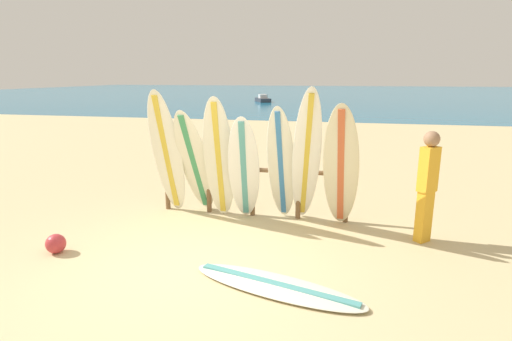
{
  "coord_description": "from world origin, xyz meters",
  "views": [
    {
      "loc": [
        1.91,
        -4.57,
        2.53
      ],
      "look_at": [
        0.35,
        2.6,
        0.78
      ],
      "focal_mm": 28.08,
      "sensor_mm": 36.0,
      "label": 1
    }
  ],
  "objects_px": {
    "surfboard_leaning_far_left": "(167,154)",
    "beachgoer_standing": "(427,182)",
    "small_boat_offshore": "(263,99)",
    "surfboard_leaning_left": "(195,163)",
    "surfboard_leaning_right": "(306,159)",
    "surfboard_leaning_center_left": "(219,160)",
    "beach_ball": "(56,244)",
    "surfboard_lying_on_sand": "(276,286)",
    "surfboard_leaning_far_right": "(341,168)",
    "surfboard_leaning_center": "(244,170)",
    "surfboard_leaning_center_right": "(281,165)",
    "surfboard_rack": "(252,182)"
  },
  "relations": [
    {
      "from": "beach_ball",
      "to": "surfboard_rack",
      "type": "bearing_deg",
      "value": 42.1
    },
    {
      "from": "surfboard_leaning_far_right",
      "to": "surfboard_leaning_center_left",
      "type": "bearing_deg",
      "value": 179.51
    },
    {
      "from": "surfboard_leaning_far_right",
      "to": "small_boat_offshore",
      "type": "relative_size",
      "value": 0.77
    },
    {
      "from": "surfboard_lying_on_sand",
      "to": "beachgoer_standing",
      "type": "height_order",
      "value": "beachgoer_standing"
    },
    {
      "from": "surfboard_leaning_center_left",
      "to": "small_boat_offshore",
      "type": "xyz_separation_m",
      "value": [
        -5.77,
        32.56,
        -0.85
      ]
    },
    {
      "from": "surfboard_leaning_center",
      "to": "small_boat_offshore",
      "type": "distance_m",
      "value": 33.17
    },
    {
      "from": "surfboard_leaning_center_right",
      "to": "beachgoer_standing",
      "type": "bearing_deg",
      "value": -8.42
    },
    {
      "from": "surfboard_leaning_right",
      "to": "beach_ball",
      "type": "distance_m",
      "value": 4.02
    },
    {
      "from": "surfboard_leaning_center_left",
      "to": "small_boat_offshore",
      "type": "distance_m",
      "value": 33.08
    },
    {
      "from": "surfboard_leaning_center",
      "to": "surfboard_lying_on_sand",
      "type": "xyz_separation_m",
      "value": [
        0.91,
        -2.08,
        -0.93
      ]
    },
    {
      "from": "surfboard_leaning_center_left",
      "to": "surfboard_leaning_far_right",
      "type": "xyz_separation_m",
      "value": [
        2.06,
        -0.02,
        -0.04
      ]
    },
    {
      "from": "surfboard_leaning_far_left",
      "to": "small_boat_offshore",
      "type": "xyz_separation_m",
      "value": [
        -4.77,
        32.47,
        -0.9
      ]
    },
    {
      "from": "surfboard_leaning_right",
      "to": "beach_ball",
      "type": "height_order",
      "value": "surfboard_leaning_right"
    },
    {
      "from": "surfboard_leaning_center",
      "to": "surfboard_leaning_far_left",
      "type": "bearing_deg",
      "value": 175.78
    },
    {
      "from": "surfboard_leaning_center_right",
      "to": "surfboard_rack",
      "type": "bearing_deg",
      "value": 154.26
    },
    {
      "from": "surfboard_leaning_right",
      "to": "surfboard_leaning_left",
      "type": "bearing_deg",
      "value": 176.01
    },
    {
      "from": "surfboard_leaning_right",
      "to": "beach_ball",
      "type": "xyz_separation_m",
      "value": [
        -3.44,
        -1.8,
        -1.05
      ]
    },
    {
      "from": "surfboard_leaning_left",
      "to": "beachgoer_standing",
      "type": "bearing_deg",
      "value": -5.09
    },
    {
      "from": "surfboard_leaning_far_right",
      "to": "beach_ball",
      "type": "height_order",
      "value": "surfboard_leaning_far_right"
    },
    {
      "from": "surfboard_leaning_far_left",
      "to": "small_boat_offshore",
      "type": "height_order",
      "value": "surfboard_leaning_far_left"
    },
    {
      "from": "surfboard_leaning_far_right",
      "to": "beachgoer_standing",
      "type": "height_order",
      "value": "surfboard_leaning_far_right"
    },
    {
      "from": "surfboard_leaning_left",
      "to": "surfboard_leaning_far_right",
      "type": "height_order",
      "value": "surfboard_leaning_far_right"
    },
    {
      "from": "surfboard_leaning_right",
      "to": "surfboard_leaning_far_left",
      "type": "bearing_deg",
      "value": 178.16
    },
    {
      "from": "surfboard_leaning_right",
      "to": "surfboard_leaning_far_right",
      "type": "relative_size",
      "value": 1.11
    },
    {
      "from": "surfboard_leaning_center_left",
      "to": "surfboard_leaning_center_right",
      "type": "height_order",
      "value": "surfboard_leaning_center_left"
    },
    {
      "from": "beachgoer_standing",
      "to": "surfboard_lying_on_sand",
      "type": "bearing_deg",
      "value": -136.31
    },
    {
      "from": "beachgoer_standing",
      "to": "beach_ball",
      "type": "bearing_deg",
      "value": -163.25
    },
    {
      "from": "surfboard_leaning_left",
      "to": "surfboard_leaning_center_right",
      "type": "height_order",
      "value": "surfboard_leaning_center_right"
    },
    {
      "from": "surfboard_leaning_left",
      "to": "small_boat_offshore",
      "type": "bearing_deg",
      "value": 99.23
    },
    {
      "from": "surfboard_leaning_right",
      "to": "small_boat_offshore",
      "type": "bearing_deg",
      "value": 102.59
    },
    {
      "from": "surfboard_leaning_far_right",
      "to": "beach_ball",
      "type": "relative_size",
      "value": 7.55
    },
    {
      "from": "surfboard_leaning_center_left",
      "to": "surfboard_lying_on_sand",
      "type": "distance_m",
      "value": 2.72
    },
    {
      "from": "surfboard_leaning_center_left",
      "to": "surfboard_leaning_center",
      "type": "bearing_deg",
      "value": -2.28
    },
    {
      "from": "surfboard_leaning_right",
      "to": "beach_ball",
      "type": "bearing_deg",
      "value": -152.42
    },
    {
      "from": "beachgoer_standing",
      "to": "beach_ball",
      "type": "height_order",
      "value": "beachgoer_standing"
    },
    {
      "from": "surfboard_leaning_center_right",
      "to": "small_boat_offshore",
      "type": "distance_m",
      "value": 33.14
    },
    {
      "from": "surfboard_lying_on_sand",
      "to": "surfboard_leaning_center",
      "type": "bearing_deg",
      "value": 113.68
    },
    {
      "from": "surfboard_leaning_far_left",
      "to": "beachgoer_standing",
      "type": "height_order",
      "value": "surfboard_leaning_far_left"
    },
    {
      "from": "beach_ball",
      "to": "surfboard_leaning_left",
      "type": "bearing_deg",
      "value": 53.38
    },
    {
      "from": "surfboard_leaning_right",
      "to": "surfboard_leaning_far_right",
      "type": "xyz_separation_m",
      "value": [
        0.56,
        -0.03,
        -0.12
      ]
    },
    {
      "from": "surfboard_leaning_far_left",
      "to": "surfboard_leaning_left",
      "type": "distance_m",
      "value": 0.53
    },
    {
      "from": "surfboard_lying_on_sand",
      "to": "small_boat_offshore",
      "type": "relative_size",
      "value": 0.83
    },
    {
      "from": "surfboard_rack",
      "to": "surfboard_leaning_left",
      "type": "xyz_separation_m",
      "value": [
        -1.0,
        -0.27,
        0.36
      ]
    },
    {
      "from": "surfboard_leaning_center_left",
      "to": "surfboard_leaning_center_right",
      "type": "bearing_deg",
      "value": 7.73
    },
    {
      "from": "surfboard_lying_on_sand",
      "to": "surfboard_rack",
      "type": "bearing_deg",
      "value": 108.91
    },
    {
      "from": "surfboard_leaning_far_left",
      "to": "surfboard_lying_on_sand",
      "type": "height_order",
      "value": "surfboard_leaning_far_left"
    },
    {
      "from": "surfboard_lying_on_sand",
      "to": "beach_ball",
      "type": "height_order",
      "value": "beach_ball"
    },
    {
      "from": "surfboard_rack",
      "to": "surfboard_leaning_far_right",
      "type": "bearing_deg",
      "value": -15.48
    },
    {
      "from": "surfboard_leaning_left",
      "to": "surfboard_leaning_right",
      "type": "relative_size",
      "value": 0.83
    },
    {
      "from": "beachgoer_standing",
      "to": "small_boat_offshore",
      "type": "bearing_deg",
      "value": 105.56
    }
  ]
}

